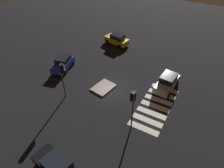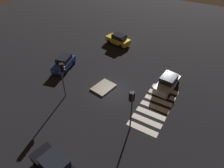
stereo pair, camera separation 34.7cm
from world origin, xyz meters
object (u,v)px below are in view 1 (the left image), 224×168
(traffic_island, at_px, (103,87))
(traffic_light_south, at_px, (133,102))
(car_silver, at_px, (167,82))
(car_yellow, at_px, (117,39))
(car_black, at_px, (56,166))
(traffic_light_west, at_px, (63,73))
(car_blue, at_px, (63,63))

(traffic_island, height_order, traffic_light_south, traffic_light_south)
(traffic_island, xyz_separation_m, car_silver, (3.71, -6.65, 0.79))
(car_silver, xyz_separation_m, car_yellow, (7.05, 10.58, -0.02))
(car_black, distance_m, car_yellow, 22.45)
(traffic_island, relative_size, traffic_light_west, 0.68)
(car_silver, relative_size, car_blue, 1.00)
(traffic_light_west, distance_m, traffic_light_south, 8.39)
(car_yellow, relative_size, traffic_light_south, 0.93)
(car_black, height_order, traffic_light_west, traffic_light_west)
(car_blue, distance_m, traffic_light_south, 13.49)
(traffic_light_west, bearing_deg, car_black, -95.51)
(traffic_island, bearing_deg, car_blue, 82.82)
(car_black, relative_size, car_yellow, 1.02)
(car_black, relative_size, car_silver, 1.01)
(car_black, bearing_deg, traffic_light_west, -45.28)
(traffic_light_south, bearing_deg, car_black, 108.15)
(car_yellow, bearing_deg, car_blue, 83.84)
(car_yellow, bearing_deg, car_black, 116.69)
(traffic_island, height_order, car_silver, car_silver)
(car_blue, xyz_separation_m, traffic_light_west, (-4.21, -3.99, 2.50))
(car_black, distance_m, traffic_light_west, 9.44)
(traffic_island, distance_m, traffic_light_south, 7.48)
(car_silver, distance_m, traffic_light_south, 8.09)
(car_silver, relative_size, traffic_light_south, 0.93)
(traffic_island, distance_m, car_yellow, 11.48)
(traffic_island, bearing_deg, car_yellow, 20.08)
(car_silver, bearing_deg, car_yellow, -117.91)
(traffic_island, bearing_deg, traffic_light_west, 138.67)
(car_blue, bearing_deg, traffic_light_south, 56.00)
(car_blue, bearing_deg, traffic_island, 69.74)
(traffic_island, relative_size, traffic_light_south, 0.65)
(car_silver, xyz_separation_m, traffic_light_west, (-7.05, 9.59, 2.47))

